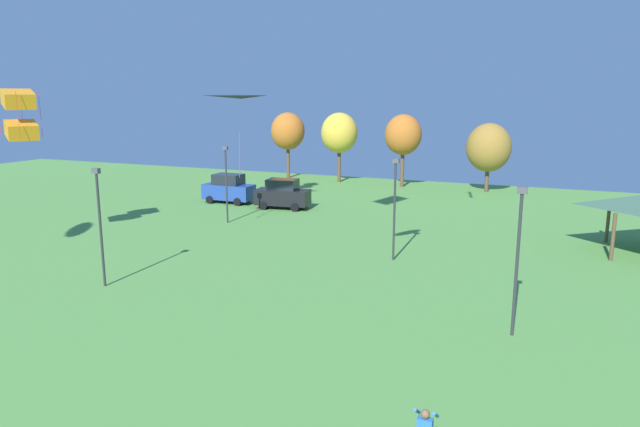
{
  "coord_description": "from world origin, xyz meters",
  "views": [
    {
      "loc": [
        8.02,
        1.42,
        8.67
      ],
      "look_at": [
        2.0,
        15.49,
        5.52
      ],
      "focal_mm": 32.0,
      "sensor_mm": 36.0,
      "label": 1
    }
  ],
  "objects": [
    {
      "name": "kite_flying_2",
      "position": [
        -20.85,
        25.11,
        7.64
      ],
      "size": [
        2.31,
        2.26,
        2.95
      ],
      "color": "orange"
    },
    {
      "name": "kite_flying_6",
      "position": [
        -15.31,
        40.38,
        7.17
      ],
      "size": [
        4.11,
        3.48,
        4.88
      ],
      "color": "black"
    },
    {
      "name": "parked_car_leftmost",
      "position": [
        -17.22,
        41.2,
        1.18
      ],
      "size": [
        4.25,
        2.02,
        2.41
      ],
      "rotation": [
        0.0,
        0.0,
        0.02
      ],
      "color": "#234299",
      "rests_on": "ground"
    },
    {
      "name": "parked_car_second_from_left",
      "position": [
        -12.03,
        40.8,
        1.15
      ],
      "size": [
        4.4,
        2.45,
        2.34
      ],
      "rotation": [
        0.0,
        0.0,
        0.13
      ],
      "color": "black",
      "rests_on": "ground"
    },
    {
      "name": "light_post_0",
      "position": [
        -0.01,
        30.25,
        3.14
      ],
      "size": [
        0.36,
        0.2,
        5.49
      ],
      "color": "#2D2D33",
      "rests_on": "ground"
    },
    {
      "name": "light_post_1",
      "position": [
        6.79,
        22.38,
        3.17
      ],
      "size": [
        0.36,
        0.2,
        5.55
      ],
      "color": "#2D2D33",
      "rests_on": "ground"
    },
    {
      "name": "light_post_2",
      "position": [
        -13.26,
        34.69,
        3.05
      ],
      "size": [
        0.36,
        0.2,
        5.33
      ],
      "color": "#2D2D33",
      "rests_on": "ground"
    },
    {
      "name": "light_post_3",
      "position": [
        -11.18,
        20.78,
        3.15
      ],
      "size": [
        0.36,
        0.2,
        5.52
      ],
      "color": "#2D2D33",
      "rests_on": "ground"
    },
    {
      "name": "treeline_tree_0",
      "position": [
        -19.35,
        56.64,
        4.99
      ],
      "size": [
        3.62,
        3.62,
        7.01
      ],
      "color": "brown",
      "rests_on": "ground"
    },
    {
      "name": "treeline_tree_1",
      "position": [
        -13.13,
        55.86,
        5.01
      ],
      "size": [
        3.71,
        3.71,
        7.08
      ],
      "color": "brown",
      "rests_on": "ground"
    },
    {
      "name": "treeline_tree_2",
      "position": [
        -6.29,
        55.18,
        5.03
      ],
      "size": [
        3.53,
        3.53,
        7.01
      ],
      "color": "brown",
      "rests_on": "ground"
    },
    {
      "name": "treeline_tree_3",
      "position": [
        1.68,
        55.42,
        4.08
      ],
      "size": [
        4.04,
        4.04,
        6.31
      ],
      "color": "brown",
      "rests_on": "ground"
    }
  ]
}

